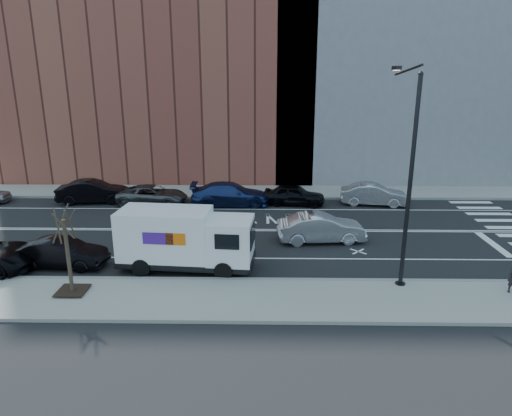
{
  "coord_description": "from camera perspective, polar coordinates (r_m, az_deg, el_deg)",
  "views": [
    {
      "loc": [
        1.0,
        -25.62,
        9.0
      ],
      "look_at": [
        0.58,
        -0.09,
        1.4
      ],
      "focal_mm": 32.0,
      "sensor_mm": 36.0,
      "label": 1
    }
  ],
  "objects": [
    {
      "name": "fedex_van",
      "position": [
        21.68,
        -8.9,
        -3.8
      ],
      "size": [
        6.52,
        2.7,
        2.91
      ],
      "rotation": [
        0.0,
        0.0,
        -0.09
      ],
      "color": "black",
      "rests_on": "ground"
    },
    {
      "name": "far_parked_f",
      "position": [
        33.18,
        14.51,
        1.65
      ],
      "size": [
        4.77,
        2.22,
        1.51
      ],
      "primitive_type": "imported",
      "rotation": [
        0.0,
        0.0,
        1.43
      ],
      "color": "#B6B5BA",
      "rests_on": "ground"
    },
    {
      "name": "road_markings",
      "position": [
        27.17,
        -1.22,
        -2.77
      ],
      "size": [
        40.0,
        8.6,
        0.01
      ],
      "primitive_type": null,
      "color": "white",
      "rests_on": "ground"
    },
    {
      "name": "street_tree",
      "position": [
        20.43,
        -22.34,
        -6.42
      ],
      "size": [
        1.2,
        1.2,
        3.75
      ],
      "color": "black",
      "rests_on": "ground"
    },
    {
      "name": "near_parked_rear_a",
      "position": [
        23.85,
        -23.12,
        -5.2
      ],
      "size": [
        4.34,
        1.79,
        1.4
      ],
      "primitive_type": "imported",
      "rotation": [
        0.0,
        0.0,
        1.5
      ],
      "color": "black",
      "rests_on": "ground"
    },
    {
      "name": "far_parked_c",
      "position": [
        33.06,
        -12.82,
        1.59
      ],
      "size": [
        5.06,
        2.58,
        1.37
      ],
      "primitive_type": "imported",
      "rotation": [
        0.0,
        0.0,
        1.51
      ],
      "color": "#4B4E52",
      "rests_on": "ground"
    },
    {
      "name": "far_parked_e",
      "position": [
        32.27,
        4.82,
        1.66
      ],
      "size": [
        4.46,
        2.28,
        1.45
      ],
      "primitive_type": "imported",
      "rotation": [
        0.0,
        0.0,
        1.43
      ],
      "color": "black",
      "rests_on": "ground"
    },
    {
      "name": "driving_sedan",
      "position": [
        25.38,
        8.15,
        -2.48
      ],
      "size": [
        4.91,
        2.09,
        1.57
      ],
      "primitive_type": "imported",
      "rotation": [
        0.0,
        0.0,
        1.66
      ],
      "color": "#B8B8BD",
      "rests_on": "ground"
    },
    {
      "name": "bldg_brick",
      "position": [
        42.24,
        -12.02,
        18.95
      ],
      "size": [
        26.0,
        10.0,
        22.0
      ],
      "primitive_type": "cube",
      "color": "brown",
      "rests_on": "ground"
    },
    {
      "name": "far_parked_b",
      "position": [
        34.71,
        -19.68,
        1.95
      ],
      "size": [
        5.12,
        2.3,
        1.63
      ],
      "primitive_type": "imported",
      "rotation": [
        0.0,
        0.0,
        1.69
      ],
      "color": "black",
      "rests_on": "ground"
    },
    {
      "name": "sidewalk_near",
      "position": [
        19.07,
        -2.22,
        -11.35
      ],
      "size": [
        44.0,
        3.6,
        0.15
      ],
      "primitive_type": "cube",
      "color": "gray",
      "rests_on": "ground"
    },
    {
      "name": "curb_far",
      "position": [
        33.83,
        -0.79,
        1.29
      ],
      "size": [
        44.0,
        0.25,
        0.17
      ],
      "primitive_type": "cube",
      "color": "gray",
      "rests_on": "ground"
    },
    {
      "name": "ground",
      "position": [
        27.17,
        -1.22,
        -2.77
      ],
      "size": [
        120.0,
        120.0,
        0.0
      ],
      "primitive_type": "plane",
      "color": "black",
      "rests_on": "ground"
    },
    {
      "name": "sidewalk_far",
      "position": [
        35.57,
        -0.7,
        2.04
      ],
      "size": [
        44.0,
        3.6,
        0.15
      ],
      "primitive_type": "cube",
      "color": "gray",
      "rests_on": "ground"
    },
    {
      "name": "far_parked_d",
      "position": [
        32.12,
        -3.21,
        1.76
      ],
      "size": [
        5.59,
        2.39,
        1.6
      ],
      "primitive_type": "imported",
      "rotation": [
        0.0,
        0.0,
        1.6
      ],
      "color": "navy",
      "rests_on": "ground"
    },
    {
      "name": "curb_near",
      "position": [
        20.67,
        -1.95,
        -8.99
      ],
      "size": [
        44.0,
        0.25,
        0.17
      ],
      "primitive_type": "cube",
      "color": "gray",
      "rests_on": "ground"
    },
    {
      "name": "bldg_concrete",
      "position": [
        42.85,
        17.0,
        21.26
      ],
      "size": [
        20.0,
        10.0,
        26.0
      ],
      "primitive_type": "cube",
      "color": "slate",
      "rests_on": "ground"
    },
    {
      "name": "streetlight",
      "position": [
        20.03,
        18.41,
        4.43
      ],
      "size": [
        0.44,
        4.02,
        9.34
      ],
      "color": "black",
      "rests_on": "ground"
    }
  ]
}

